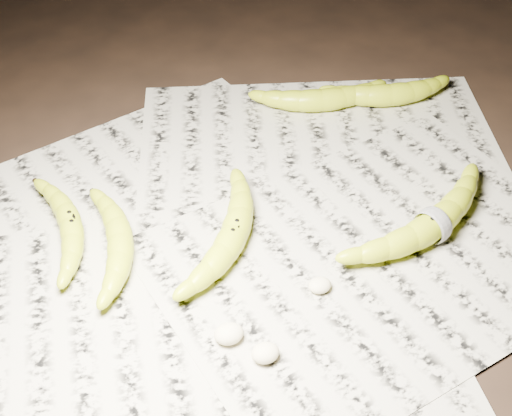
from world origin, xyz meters
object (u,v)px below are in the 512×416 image
object	(u,v)px
banana_upper_a	(321,98)
banana_taped	(433,223)
banana_upper_b	(390,93)
banana_center	(233,233)
banana_left_b	(120,240)
banana_left_a	(70,223)

from	to	relation	value
banana_upper_a	banana_taped	bearing A→B (deg)	-74.20
banana_taped	banana_upper_a	bearing A→B (deg)	73.21
banana_upper_b	banana_taped	bearing A→B (deg)	-95.29
banana_center	banana_taped	world-z (taller)	banana_taped
banana_left_b	banana_left_a	bearing A→B (deg)	53.99
banana_left_b	banana_taped	bearing A→B (deg)	-97.65
banana_center	banana_upper_b	size ratio (longest dim) A/B	1.14
banana_left_a	banana_left_b	bearing A→B (deg)	-134.92
banana_left_a	banana_left_b	size ratio (longest dim) A/B	1.01
banana_upper_a	banana_left_a	bearing A→B (deg)	-148.99
banana_left_a	banana_upper_a	xyz separation A→B (m)	(0.43, 0.15, 0.00)
banana_center	banana_upper_b	xyz separation A→B (m)	(0.34, 0.22, -0.00)
banana_left_a	banana_upper_b	bearing A→B (deg)	-77.56
banana_center	banana_upper_b	distance (m)	0.40
banana_left_b	banana_upper_b	distance (m)	0.51
banana_upper_b	banana_left_a	bearing A→B (deg)	-155.39
banana_center	banana_taped	bearing A→B (deg)	-70.20
banana_center	banana_taped	size ratio (longest dim) A/B	0.86
banana_left_b	banana_upper_a	xyz separation A→B (m)	(0.37, 0.20, 0.00)
banana_upper_b	banana_center	bearing A→B (deg)	-135.80
banana_left_a	banana_upper_a	bearing A→B (deg)	-71.40
banana_taped	banana_left_a	bearing A→B (deg)	138.85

